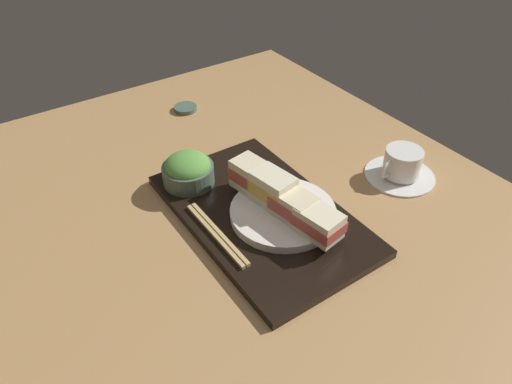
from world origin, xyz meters
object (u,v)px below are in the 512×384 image
(sandwich_inner_far, at_px, (295,207))
(small_sauce_dish, at_px, (185,108))
(sandwich_nearmost, at_px, (252,176))
(coffee_cup, at_px, (400,165))
(salad_bowl, at_px, (188,170))
(sandwich_inner_near, at_px, (273,189))
(sandwich_farmost, at_px, (319,223))
(sandwich_plate, at_px, (283,213))
(chopsticks_pair, at_px, (217,234))

(sandwich_inner_far, relative_size, small_sauce_dish, 1.48)
(sandwich_nearmost, height_order, coffee_cup, sandwich_nearmost)
(sandwich_nearmost, distance_m, salad_bowl, 0.13)
(sandwich_inner_near, relative_size, salad_bowl, 0.83)
(sandwich_nearmost, xyz_separation_m, small_sauce_dish, (-0.40, 0.06, -0.06))
(sandwich_inner_far, height_order, sandwich_farmost, sandwich_inner_far)
(small_sauce_dish, bearing_deg, sandwich_farmost, -3.99)
(sandwich_plate, distance_m, chopsticks_pair, 0.13)
(sandwich_inner_near, height_order, sandwich_farmost, sandwich_inner_near)
(sandwich_inner_far, distance_m, sandwich_farmost, 0.06)
(sandwich_nearmost, height_order, chopsticks_pair, sandwich_nearmost)
(coffee_cup, xyz_separation_m, small_sauce_dish, (-0.50, -0.24, -0.02))
(sandwich_inner_near, relative_size, chopsticks_pair, 0.46)
(salad_bowl, xyz_separation_m, small_sauce_dish, (-0.29, 0.14, -0.04))
(sandwich_nearmost, distance_m, chopsticks_pair, 0.14)
(chopsticks_pair, distance_m, coffee_cup, 0.42)
(coffee_cup, bearing_deg, chopsticks_pair, -96.19)
(sandwich_inner_far, distance_m, small_sauce_dish, 0.51)
(sandwich_farmost, bearing_deg, sandwich_plate, -172.17)
(salad_bowl, bearing_deg, sandwich_nearmost, 37.98)
(chopsticks_pair, distance_m, small_sauce_dish, 0.49)
(sandwich_farmost, bearing_deg, sandwich_nearmost, -172.17)
(sandwich_inner_near, bearing_deg, chopsticks_pair, -88.26)
(sandwich_inner_far, distance_m, salad_bowl, 0.24)
(salad_bowl, bearing_deg, sandwich_plate, 26.42)
(sandwich_plate, xyz_separation_m, sandwich_inner_near, (-0.03, -0.00, 0.04))
(sandwich_inner_near, bearing_deg, sandwich_farmost, 7.83)
(sandwich_farmost, height_order, coffee_cup, sandwich_farmost)
(sandwich_nearmost, bearing_deg, sandwich_farmost, 7.83)
(coffee_cup, bearing_deg, sandwich_farmost, -77.29)
(sandwich_nearmost, xyz_separation_m, chopsticks_pair, (0.06, -0.12, -0.04))
(sandwich_nearmost, bearing_deg, small_sauce_dish, 171.10)
(sandwich_nearmost, bearing_deg, chopsticks_pair, -62.86)
(small_sauce_dish, bearing_deg, salad_bowl, -26.31)
(sandwich_inner_far, bearing_deg, sandwich_inner_near, -172.17)
(sandwich_nearmost, bearing_deg, salad_bowl, -142.02)
(chopsticks_pair, xyz_separation_m, coffee_cup, (0.04, 0.41, 0.01))
(sandwich_nearmost, bearing_deg, coffee_cup, 70.78)
(sandwich_inner_far, bearing_deg, small_sauce_dish, 174.72)
(sandwich_inner_near, xyz_separation_m, sandwich_farmost, (0.11, 0.02, -0.01))
(sandwich_inner_far, bearing_deg, chopsticks_pair, -111.59)
(coffee_cup, bearing_deg, salad_bowl, -118.80)
(sandwich_farmost, xyz_separation_m, coffee_cup, (-0.06, 0.28, -0.03))
(sandwich_inner_near, bearing_deg, sandwich_inner_far, 7.83)
(salad_bowl, relative_size, chopsticks_pair, 0.55)
(sandwich_inner_far, xyz_separation_m, chopsticks_pair, (-0.05, -0.13, -0.04))
(sandwich_inner_near, distance_m, sandwich_farmost, 0.11)
(sandwich_inner_near, relative_size, sandwich_inner_far, 1.00)
(sandwich_inner_near, bearing_deg, salad_bowl, -150.80)
(sandwich_inner_near, height_order, coffee_cup, sandwich_inner_near)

